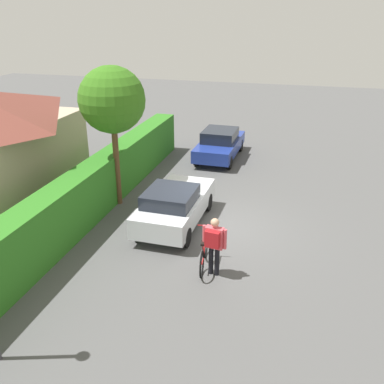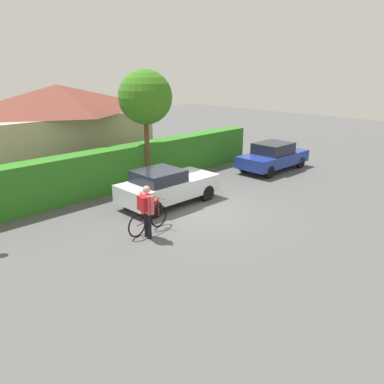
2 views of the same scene
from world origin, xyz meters
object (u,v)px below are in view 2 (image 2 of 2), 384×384
object	(u,v)px
parked_car_near	(167,186)
person_rider	(146,207)
tree_kerbside	(145,98)
bicycle	(148,220)
parked_car_far	(273,156)

from	to	relation	value
parked_car_near	person_rider	size ratio (longest dim) A/B	2.35
parked_car_near	tree_kerbside	xyz separation A→B (m)	(1.12, 2.51, 3.07)
parked_car_near	bicycle	size ratio (longest dim) A/B	2.27
person_rider	tree_kerbside	bearing A→B (deg)	50.51
parked_car_near	parked_car_far	xyz separation A→B (m)	(7.20, -0.00, -0.02)
bicycle	person_rider	distance (m)	0.77
bicycle	person_rider	xyz separation A→B (m)	(-0.33, -0.34, 0.61)
person_rider	bicycle	bearing A→B (deg)	46.05
parked_car_far	tree_kerbside	distance (m)	7.26
parked_car_far	bicycle	size ratio (longest dim) A/B	2.35
parked_car_near	parked_car_far	size ratio (longest dim) A/B	0.97
bicycle	person_rider	size ratio (longest dim) A/B	1.03
person_rider	tree_kerbside	size ratio (longest dim) A/B	0.34
parked_car_near	person_rider	bearing A→B (deg)	-143.10
parked_car_near	bicycle	distance (m)	2.66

